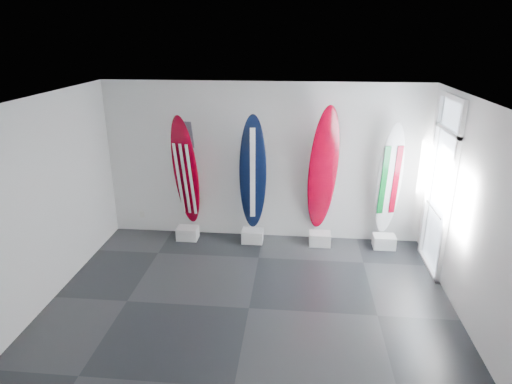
# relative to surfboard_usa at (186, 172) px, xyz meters

# --- Properties ---
(floor) EXTENTS (6.00, 6.00, 0.00)m
(floor) POSITION_rel_surfboard_usa_xyz_m (1.45, -2.28, -1.34)
(floor) COLOR black
(floor) RESTS_ON ground
(ceiling) EXTENTS (6.00, 6.00, 0.00)m
(ceiling) POSITION_rel_surfboard_usa_xyz_m (1.45, -2.28, 1.66)
(ceiling) COLOR white
(ceiling) RESTS_ON wall_back
(wall_back) EXTENTS (6.00, 0.00, 6.00)m
(wall_back) POSITION_rel_surfboard_usa_xyz_m (1.45, 0.22, 0.16)
(wall_back) COLOR white
(wall_back) RESTS_ON ground
(wall_front) EXTENTS (6.00, 0.00, 6.00)m
(wall_front) POSITION_rel_surfboard_usa_xyz_m (1.45, -4.78, 0.16)
(wall_front) COLOR white
(wall_front) RESTS_ON ground
(wall_left) EXTENTS (0.00, 5.00, 5.00)m
(wall_left) POSITION_rel_surfboard_usa_xyz_m (-1.55, -2.28, 0.16)
(wall_left) COLOR white
(wall_left) RESTS_ON ground
(wall_right) EXTENTS (0.00, 5.00, 5.00)m
(wall_right) POSITION_rel_surfboard_usa_xyz_m (4.45, -2.28, 0.16)
(wall_right) COLOR white
(wall_right) RESTS_ON ground
(display_block_usa) EXTENTS (0.40, 0.30, 0.24)m
(display_block_usa) POSITION_rel_surfboard_usa_xyz_m (0.00, -0.10, -1.22)
(display_block_usa) COLOR white
(display_block_usa) RESTS_ON floor
(surfboard_usa) EXTENTS (0.60, 0.56, 2.22)m
(surfboard_usa) POSITION_rel_surfboard_usa_xyz_m (0.00, 0.00, 0.00)
(surfboard_usa) COLOR maroon
(surfboard_usa) RESTS_ON display_block_usa
(display_block_navy) EXTENTS (0.40, 0.30, 0.24)m
(display_block_navy) POSITION_rel_surfboard_usa_xyz_m (1.27, -0.10, -1.22)
(display_block_navy) COLOR white
(display_block_navy) RESTS_ON floor
(surfboard_navy) EXTENTS (0.52, 0.26, 2.23)m
(surfboard_navy) POSITION_rel_surfboard_usa_xyz_m (1.27, 0.00, 0.01)
(surfboard_navy) COLOR black
(surfboard_navy) RESTS_ON display_block_navy
(display_block_swiss) EXTENTS (0.40, 0.30, 0.24)m
(display_block_swiss) POSITION_rel_surfboard_usa_xyz_m (2.56, -0.10, -1.22)
(display_block_swiss) COLOR white
(display_block_swiss) RESTS_ON floor
(surfboard_swiss) EXTENTS (0.66, 0.59, 2.44)m
(surfboard_swiss) POSITION_rel_surfboard_usa_xyz_m (2.56, 0.00, 0.11)
(surfboard_swiss) COLOR maroon
(surfboard_swiss) RESTS_ON display_block_swiss
(display_block_italy) EXTENTS (0.40, 0.30, 0.24)m
(display_block_italy) POSITION_rel_surfboard_usa_xyz_m (3.75, -0.10, -1.22)
(display_block_italy) COLOR white
(display_block_italy) RESTS_ON floor
(surfboard_italy) EXTENTS (0.53, 0.35, 2.13)m
(surfboard_italy) POSITION_rel_surfboard_usa_xyz_m (3.75, 0.00, -0.04)
(surfboard_italy) COLOR white
(surfboard_italy) RESTS_ON display_block_italy
(wall_outlet) EXTENTS (0.09, 0.02, 0.13)m
(wall_outlet) POSITION_rel_surfboard_usa_xyz_m (-1.00, 0.20, -0.99)
(wall_outlet) COLOR silver
(wall_outlet) RESTS_ON wall_back
(glass_door) EXTENTS (0.12, 1.16, 2.85)m
(glass_door) POSITION_rel_surfboard_usa_xyz_m (4.42, -0.73, 0.08)
(glass_door) COLOR white
(glass_door) RESTS_ON floor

